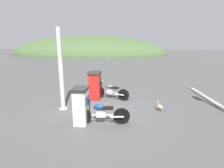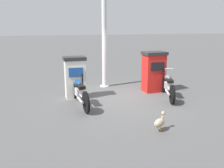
% 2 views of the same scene
% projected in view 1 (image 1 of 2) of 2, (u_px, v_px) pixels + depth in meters
% --- Properties ---
extents(ground_plane, '(120.00, 120.00, 0.00)m').
position_uv_depth(ground_plane, '(101.00, 109.00, 8.69)').
color(ground_plane, '#4C4C4C').
extents(fuel_pump_near, '(0.59, 0.77, 1.50)m').
position_uv_depth(fuel_pump_near, '(81.00, 105.00, 7.06)').
color(fuel_pump_near, silver).
rests_on(fuel_pump_near, ground).
extents(fuel_pump_far, '(0.69, 0.86, 1.58)m').
position_uv_depth(fuel_pump_far, '(95.00, 85.00, 10.04)').
color(fuel_pump_far, red).
rests_on(fuel_pump_far, ground).
extents(motorcycle_near_pump, '(2.21, 0.56, 0.97)m').
position_uv_depth(motorcycle_near_pump, '(101.00, 113.00, 7.04)').
color(motorcycle_near_pump, black).
rests_on(motorcycle_near_pump, ground).
extents(motorcycle_far_pump, '(2.07, 0.90, 0.96)m').
position_uv_depth(motorcycle_far_pump, '(111.00, 91.00, 10.18)').
color(motorcycle_far_pump, black).
rests_on(motorcycle_far_pump, ground).
extents(wandering_duck, '(0.36, 0.44, 0.47)m').
position_uv_depth(wandering_duck, '(160.00, 106.00, 8.42)').
color(wandering_duck, tan).
rests_on(wandering_duck, ground).
extents(canopy_support_pole, '(0.40, 0.40, 3.86)m').
position_uv_depth(canopy_support_pole, '(61.00, 72.00, 8.30)').
color(canopy_support_pole, silver).
rests_on(canopy_support_pole, ground).
extents(distant_hill_main, '(36.33, 22.29, 8.76)m').
position_uv_depth(distant_hill_main, '(90.00, 55.00, 42.65)').
color(distant_hill_main, '#476038').
rests_on(distant_hill_main, ground).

